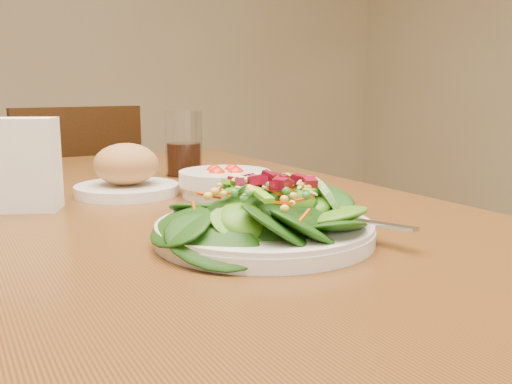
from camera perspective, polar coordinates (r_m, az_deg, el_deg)
dining_table at (r=0.89m, az=-11.90°, el=-8.08°), size 0.90×1.40×0.75m
chair_far at (r=1.92m, az=-17.99°, el=-4.10°), size 0.45×0.45×0.87m
salad_plate at (r=0.67m, az=1.53°, el=-2.53°), size 0.26×0.26×0.07m
bread_plate at (r=0.97m, az=-12.83°, el=1.79°), size 0.17×0.17×0.09m
tomato_bowl at (r=0.94m, az=-3.13°, el=0.98°), size 0.15×0.15×0.05m
drinking_glass at (r=1.17m, az=-7.23°, el=4.41°), size 0.07×0.07×0.13m
napkin_holder at (r=0.89m, az=-22.51°, el=2.79°), size 0.12×0.09×0.13m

